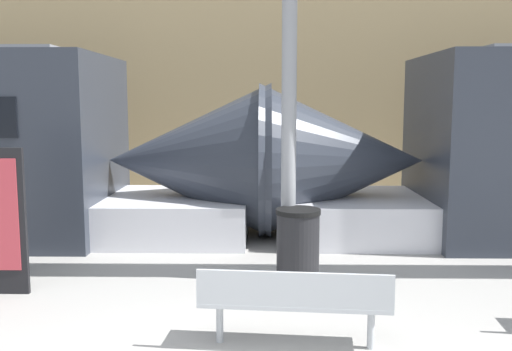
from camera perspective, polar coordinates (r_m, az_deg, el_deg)
station_wall at (r=13.85m, az=0.14°, el=8.14°), size 56.00×0.20×5.00m
bench_near at (r=5.47m, az=3.85°, el=-12.20°), size 1.84×0.59×0.78m
trash_bin at (r=7.15m, az=4.21°, el=-7.32°), size 0.56×0.56×1.01m
support_column_near at (r=7.21m, az=3.30°, el=3.93°), size 0.19×0.19×3.77m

